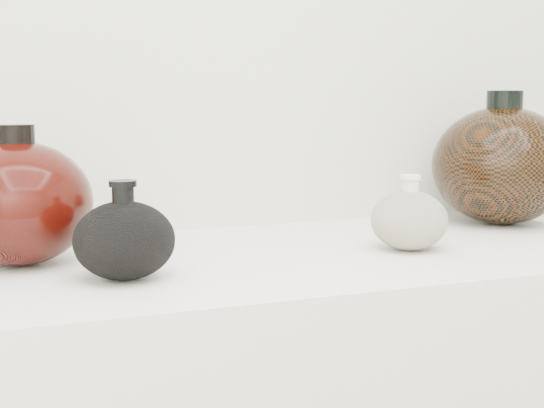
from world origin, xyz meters
name	(u,v)px	position (x,y,z in m)	size (l,w,h in m)	color
black_gourd_vase	(124,240)	(-0.20, 0.87, 0.95)	(0.16, 0.16, 0.12)	black
cream_gourd_vase	(409,220)	(0.23, 0.90, 0.95)	(0.15, 0.15, 0.11)	#BBAE90
left_round_pot	(19,203)	(-0.32, 1.01, 0.99)	(0.25, 0.25, 0.19)	black
right_round_pot	(502,165)	(0.51, 1.05, 1.01)	(0.30, 0.30, 0.24)	black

